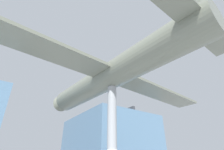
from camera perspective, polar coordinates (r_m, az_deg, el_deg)
glass_pavilion_right at (r=27.78m, az=-0.70°, el=-22.65°), size 10.42×12.34×9.02m
support_pylon_central at (r=9.78m, az=0.00°, el=-20.22°), size 0.52×0.52×5.98m
suspended_airplane at (r=11.06m, az=-0.43°, el=-0.19°), size 18.40×14.06×2.67m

